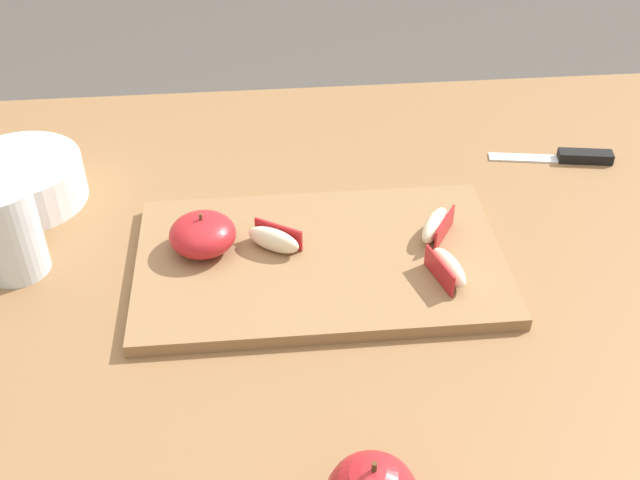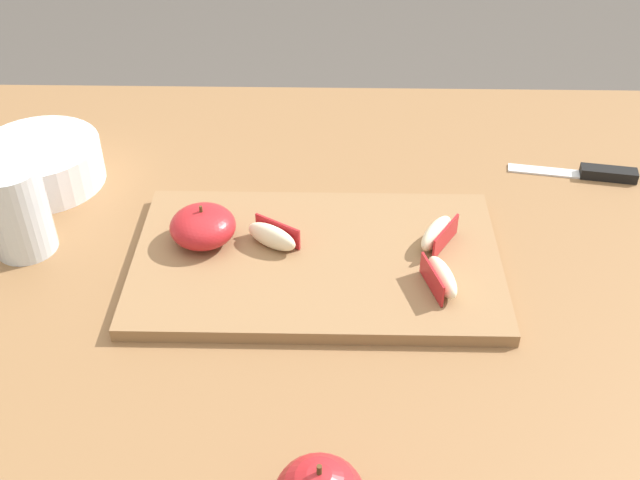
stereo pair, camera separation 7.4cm
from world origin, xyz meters
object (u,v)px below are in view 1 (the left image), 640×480
at_px(cutting_board, 320,260).
at_px(apple_wedge_left, 274,239).
at_px(apple_wedge_back, 436,225).
at_px(ceramic_fruit_bowl, 21,180).
at_px(apple_half_skin_up, 203,234).
at_px(apple_wedge_front, 448,268).
at_px(paring_knife, 575,157).
at_px(drinking_glass_water, 8,231).

bearing_deg(cutting_board, apple_wedge_left, 164.08).
bearing_deg(apple_wedge_back, ceramic_fruit_bowl, 164.16).
distance_m(apple_half_skin_up, apple_wedge_front, 0.27).
relative_size(apple_wedge_left, paring_knife, 0.39).
distance_m(ceramic_fruit_bowl, drinking_glass_water, 0.14).
xyz_separation_m(cutting_board, apple_wedge_back, (0.13, 0.02, 0.02)).
xyz_separation_m(paring_knife, drinking_glass_water, (-0.68, -0.16, 0.05)).
distance_m(cutting_board, paring_knife, 0.40).
distance_m(apple_wedge_back, apple_wedge_front, 0.07).
xyz_separation_m(apple_half_skin_up, ceramic_fruit_bowl, (-0.22, 0.14, -0.01)).
relative_size(apple_half_skin_up, paring_knife, 0.45).
height_order(cutting_board, drinking_glass_water, drinking_glass_water).
xyz_separation_m(apple_wedge_front, paring_knife, (0.23, 0.23, -0.02)).
bearing_deg(apple_wedge_back, apple_wedge_front, -92.51).
bearing_deg(apple_half_skin_up, cutting_board, -9.88).
bearing_deg(ceramic_fruit_bowl, paring_knife, 1.99).
distance_m(apple_wedge_back, paring_knife, 0.28).
xyz_separation_m(apple_wedge_back, drinking_glass_water, (-0.46, 0.00, 0.02)).
xyz_separation_m(apple_wedge_back, apple_wedge_left, (-0.18, -0.01, 0.00)).
height_order(apple_wedge_front, apple_wedge_left, same).
bearing_deg(apple_wedge_left, ceramic_fruit_bowl, 154.23).
bearing_deg(ceramic_fruit_bowl, apple_half_skin_up, -31.55).
height_order(apple_wedge_left, drinking_glass_water, drinking_glass_water).
relative_size(apple_wedge_front, paring_knife, 0.40).
distance_m(paring_knife, drinking_glass_water, 0.70).
relative_size(ceramic_fruit_bowl, drinking_glass_water, 1.43).
height_order(apple_wedge_left, paring_knife, apple_wedge_left).
distance_m(apple_half_skin_up, drinking_glass_water, 0.20).
xyz_separation_m(ceramic_fruit_bowl, drinking_glass_water, (0.02, -0.13, 0.02)).
relative_size(apple_wedge_back, paring_knife, 0.39).
relative_size(paring_knife, ceramic_fruit_bowl, 1.07).
relative_size(cutting_board, apple_wedge_front, 6.13).
xyz_separation_m(apple_half_skin_up, apple_wedge_back, (0.26, 0.00, -0.01)).
relative_size(apple_half_skin_up, apple_wedge_left, 1.15).
xyz_separation_m(apple_wedge_left, drinking_glass_water, (-0.28, 0.01, 0.02)).
relative_size(apple_wedge_back, apple_wedge_left, 1.00).
bearing_deg(apple_wedge_left, drinking_glass_water, 177.84).
height_order(apple_wedge_back, paring_knife, apple_wedge_back).
height_order(apple_wedge_front, paring_knife, apple_wedge_front).
height_order(apple_wedge_front, drinking_glass_water, drinking_glass_water).
distance_m(apple_wedge_front, apple_wedge_left, 0.19).
height_order(apple_wedge_back, apple_wedge_left, same).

